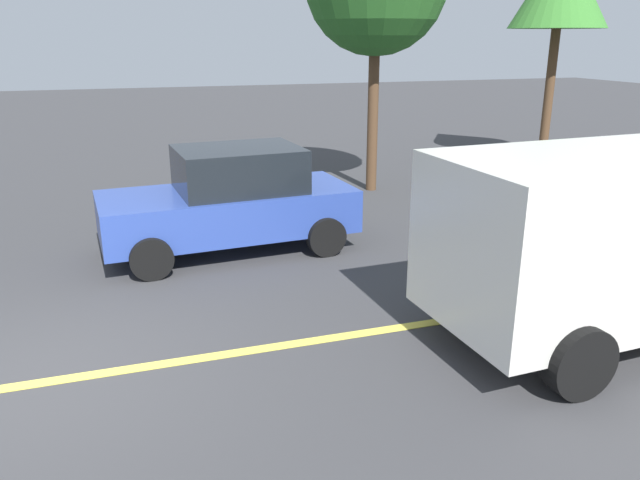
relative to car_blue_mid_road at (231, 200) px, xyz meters
name	(u,v)px	position (x,y,z in m)	size (l,w,h in m)	color
ground_plane	(32,385)	(-2.78, -3.60, -0.85)	(80.00, 80.00, 0.00)	#38383A
lane_marking_centre	(310,341)	(0.22, -3.60, -0.84)	(28.00, 0.16, 0.01)	#E0D14C
car_blue_mid_road	(231,200)	(0.00, 0.00, 0.00)	(4.19, 2.18, 1.71)	#2D479E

